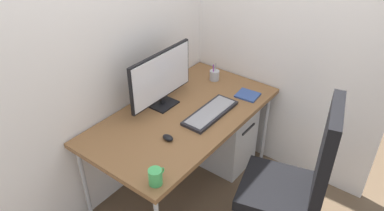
# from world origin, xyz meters

# --- Properties ---
(ground_plane) EXTENTS (8.00, 8.00, 0.00)m
(ground_plane) POSITION_xyz_m (0.00, 0.00, 0.00)
(ground_plane) COLOR brown
(wall_back) EXTENTS (2.75, 0.04, 2.80)m
(wall_back) POSITION_xyz_m (0.00, 0.43, 1.40)
(wall_back) COLOR white
(wall_back) RESTS_ON ground_plane
(wall_side_right) EXTENTS (0.04, 2.07, 2.80)m
(wall_side_right) POSITION_xyz_m (0.77, -0.18, 1.40)
(wall_side_right) COLOR white
(wall_side_right) RESTS_ON ground_plane
(desk) EXTENTS (1.49, 0.80, 0.74)m
(desk) POSITION_xyz_m (0.00, 0.00, 0.70)
(desk) COLOR brown
(desk) RESTS_ON ground_plane
(office_chair) EXTENTS (0.63, 0.63, 1.13)m
(office_chair) POSITION_xyz_m (0.07, -0.89, 0.57)
(office_chair) COLOR black
(office_chair) RESTS_ON ground_plane
(filing_cabinet) EXTENTS (0.38, 0.56, 0.65)m
(filing_cabinet) POSITION_xyz_m (0.46, -0.03, 0.33)
(filing_cabinet) COLOR silver
(filing_cabinet) RESTS_ON ground_plane
(monitor) EXTENTS (0.61, 0.16, 0.43)m
(monitor) POSITION_xyz_m (0.00, 0.20, 0.97)
(monitor) COLOR black
(monitor) RESTS_ON desk
(keyboard) EXTENTS (0.48, 0.18, 0.03)m
(keyboard) POSITION_xyz_m (0.11, -0.16, 0.75)
(keyboard) COLOR black
(keyboard) RESTS_ON desk
(mouse) EXTENTS (0.06, 0.08, 0.03)m
(mouse) POSITION_xyz_m (-0.30, -0.11, 0.75)
(mouse) COLOR black
(mouse) RESTS_ON desk
(pen_holder) EXTENTS (0.08, 0.08, 0.15)m
(pen_holder) POSITION_xyz_m (0.55, 0.10, 0.78)
(pen_holder) COLOR #B2B5BA
(pen_holder) RESTS_ON desk
(notebook) EXTENTS (0.16, 0.18, 0.01)m
(notebook) POSITION_xyz_m (0.49, -0.25, 0.74)
(notebook) COLOR #334C8C
(notebook) RESTS_ON desk
(coffee_mug) EXTENTS (0.11, 0.08, 0.10)m
(coffee_mug) POSITION_xyz_m (-0.64, -0.31, 0.79)
(coffee_mug) COLOR #3FAD59
(coffee_mug) RESTS_ON desk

